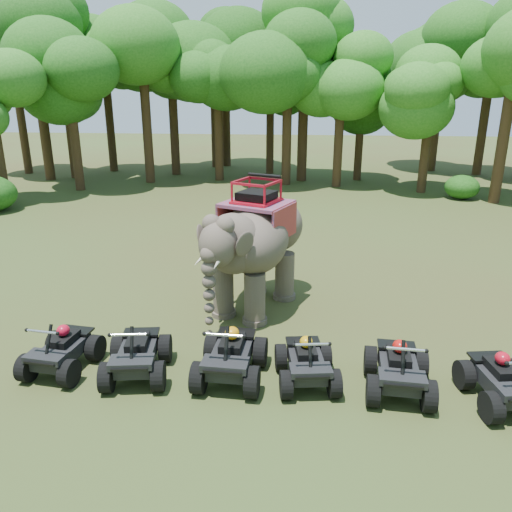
{
  "coord_description": "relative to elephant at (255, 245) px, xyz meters",
  "views": [
    {
      "loc": [
        1.11,
        -10.35,
        5.86
      ],
      "look_at": [
        0.0,
        1.2,
        1.9
      ],
      "focal_mm": 35.0,
      "sensor_mm": 36.0,
      "label": 1
    }
  ],
  "objects": [
    {
      "name": "atv_5",
      "position": [
        5.19,
        -4.03,
        -1.19
      ],
      "size": [
        1.49,
        1.87,
        1.25
      ],
      "primitive_type": null,
      "rotation": [
        0.0,
        0.0,
        0.16
      ],
      "color": "black",
      "rests_on": "ground"
    },
    {
      "name": "tree_3",
      "position": [
        11.34,
        14.33,
        2.52
      ],
      "size": [
        6.07,
        6.07,
        8.67
      ],
      "primitive_type": null,
      "color": "#195114",
      "rests_on": "ground"
    },
    {
      "name": "tree_1",
      "position": [
        4.75,
        20.57,
        1.54
      ],
      "size": [
        4.7,
        4.7,
        6.71
      ],
      "primitive_type": null,
      "color": "#195114",
      "rests_on": "ground"
    },
    {
      "name": "ground",
      "position": [
        0.14,
        -2.4,
        -1.81
      ],
      "size": [
        110.0,
        110.0,
        0.0
      ],
      "primitive_type": "plane",
      "color": "#47381E",
      "rests_on": "ground"
    },
    {
      "name": "tree_34",
      "position": [
        1.1,
        19.96,
        3.62
      ],
      "size": [
        7.6,
        7.6,
        10.86
      ],
      "primitive_type": null,
      "color": "#195114",
      "rests_on": "ground"
    },
    {
      "name": "tree_39",
      "position": [
        -14.15,
        19.62,
        2.03
      ],
      "size": [
        5.39,
        5.39,
        7.69
      ],
      "primitive_type": null,
      "color": "#195114",
      "rests_on": "ground"
    },
    {
      "name": "tree_30",
      "position": [
        -18.22,
        21.02,
        2.37
      ],
      "size": [
        5.85,
        5.85,
        8.36
      ],
      "primitive_type": null,
      "color": "#195114",
      "rests_on": "ground"
    },
    {
      "name": "tree_36",
      "position": [
        -5.49,
        25.22,
        2.56
      ],
      "size": [
        6.12,
        6.12,
        8.75
      ],
      "primitive_type": null,
      "color": "#195114",
      "rests_on": "ground"
    },
    {
      "name": "atv_3",
      "position": [
        1.42,
        -3.67,
        -1.21
      ],
      "size": [
        1.41,
        1.79,
        1.21
      ],
      "primitive_type": null,
      "rotation": [
        0.0,
        0.0,
        0.15
      ],
      "color": "black",
      "rests_on": "ground"
    },
    {
      "name": "tree_40",
      "position": [
        10.51,
        24.94,
        3.36
      ],
      "size": [
        7.24,
        7.24,
        10.34
      ],
      "primitive_type": null,
      "color": "#195114",
      "rests_on": "ground"
    },
    {
      "name": "tree_0",
      "position": [
        0.14,
        18.53,
        2.72
      ],
      "size": [
        6.35,
        6.35,
        9.08
      ],
      "primitive_type": null,
      "color": "#195114",
      "rests_on": "ground"
    },
    {
      "name": "tree_32",
      "position": [
        -4.72,
        25.84,
        3.36
      ],
      "size": [
        7.25,
        7.25,
        10.35
      ],
      "primitive_type": null,
      "color": "#195114",
      "rests_on": "ground"
    },
    {
      "name": "tree_33",
      "position": [
        13.27,
        23.43,
        3.03
      ],
      "size": [
        6.78,
        6.78,
        9.69
      ],
      "primitive_type": null,
      "color": "#195114",
      "rests_on": "ground"
    },
    {
      "name": "tree_42",
      "position": [
        -15.44,
        18.72,
        3.61
      ],
      "size": [
        7.59,
        7.59,
        10.84
      ],
      "primitive_type": null,
      "color": "#195114",
      "rests_on": "ground"
    },
    {
      "name": "tree_27",
      "position": [
        -8.57,
        18.42,
        2.81
      ],
      "size": [
        6.47,
        6.47,
        9.25
      ],
      "primitive_type": null,
      "color": "#195114",
      "rests_on": "ground"
    },
    {
      "name": "tree_28",
      "position": [
        -4.27,
        19.62,
        2.36
      ],
      "size": [
        5.85,
        5.85,
        8.35
      ],
      "primitive_type": null,
      "color": "#195114",
      "rests_on": "ground"
    },
    {
      "name": "atv_4",
      "position": [
        3.26,
        -3.81,
        -1.16
      ],
      "size": [
        1.41,
        1.84,
        1.3
      ],
      "primitive_type": null,
      "rotation": [
        0.0,
        0.0,
        -0.07
      ],
      "color": "black",
      "rests_on": "ground"
    },
    {
      "name": "elephant",
      "position": [
        0.0,
        0.0,
        0.0
      ],
      "size": [
        3.42,
        4.71,
        3.63
      ],
      "primitive_type": null,
      "rotation": [
        0.0,
        0.0,
        -0.4
      ],
      "color": "#4A3F35",
      "rests_on": "ground"
    },
    {
      "name": "atv_0",
      "position": [
        -3.83,
        -3.68,
        -1.2
      ],
      "size": [
        1.39,
        1.78,
        1.22
      ],
      "primitive_type": null,
      "rotation": [
        0.0,
        0.0,
        -0.12
      ],
      "color": "black",
      "rests_on": "ground"
    },
    {
      "name": "tree_35",
      "position": [
        -12.57,
        22.61,
        2.65
      ],
      "size": [
        6.24,
        6.24,
        8.92
      ],
      "primitive_type": null,
      "color": "#195114",
      "rests_on": "ground"
    },
    {
      "name": "tree_43",
      "position": [
        3.26,
        18.1,
        2.11
      ],
      "size": [
        5.49,
        5.49,
        7.84
      ],
      "primitive_type": null,
      "color": "#195114",
      "rests_on": "ground"
    },
    {
      "name": "atv_1",
      "position": [
        -2.15,
        -3.74,
        -1.16
      ],
      "size": [
        1.52,
        1.92,
        1.3
      ],
      "primitive_type": null,
      "rotation": [
        0.0,
        0.0,
        0.14
      ],
      "color": "black",
      "rests_on": "ground"
    },
    {
      "name": "tree_26",
      "position": [
        -11.98,
        15.55,
        2.21
      ],
      "size": [
        5.63,
        5.63,
        8.05
      ],
      "primitive_type": null,
      "color": "#195114",
      "rests_on": "ground"
    },
    {
      "name": "tree_37",
      "position": [
        -1.16,
        22.61,
        1.97
      ],
      "size": [
        5.29,
        5.29,
        7.56
      ],
      "primitive_type": null,
      "color": "#195114",
      "rests_on": "ground"
    },
    {
      "name": "tree_2",
      "position": [
        8.08,
        16.78,
        1.73
      ],
      "size": [
        4.96,
        4.96,
        7.09
      ],
      "primitive_type": null,
      "color": "#195114",
      "rests_on": "ground"
    },
    {
      "name": "atv_2",
      "position": [
        -0.15,
        -3.66,
        -1.13
      ],
      "size": [
        1.43,
        1.91,
        1.37
      ],
      "primitive_type": null,
      "rotation": [
        0.0,
        0.0,
        -0.05
      ],
      "color": "black",
      "rests_on": "ground"
    },
    {
      "name": "tree_29",
      "position": [
        -7.68,
        21.62,
        3.1
      ],
      "size": [
        6.88,
        6.88,
        9.83
      ],
      "primitive_type": null,
      "color": "#195114",
      "rests_on": "ground"
    }
  ]
}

